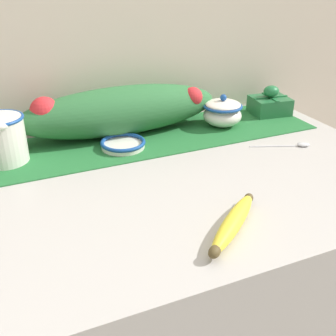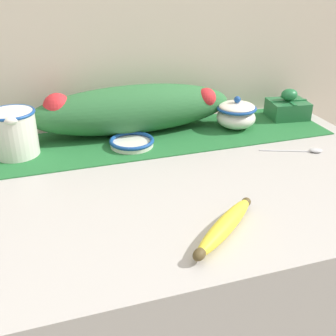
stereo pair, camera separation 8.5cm
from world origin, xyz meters
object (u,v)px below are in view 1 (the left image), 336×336
object	(u,v)px
banana	(233,223)
small_dish	(123,144)
cream_pitcher	(2,138)
gift_box	(270,104)
sugar_bowl	(222,112)
spoon	(298,145)

from	to	relation	value
banana	small_dish	bearing A→B (deg)	98.90
cream_pitcher	gift_box	distance (m)	0.82
small_dish	banana	size ratio (longest dim) A/B	0.65
cream_pitcher	banana	world-z (taller)	cream_pitcher
sugar_bowl	small_dish	distance (m)	0.33
spoon	gift_box	size ratio (longest dim) A/B	1.23
sugar_bowl	small_dish	size ratio (longest dim) A/B	0.97
small_dish	gift_box	xyz separation A→B (m)	(0.53, 0.07, 0.02)
cream_pitcher	spoon	size ratio (longest dim) A/B	0.87
cream_pitcher	banana	distance (m)	0.61
sugar_bowl	banana	world-z (taller)	sugar_bowl
small_dish	spoon	bearing A→B (deg)	-21.92
spoon	gift_box	world-z (taller)	gift_box
gift_box	spoon	bearing A→B (deg)	-108.35
small_dish	spoon	size ratio (longest dim) A/B	0.77
cream_pitcher	spoon	xyz separation A→B (m)	(0.74, -0.22, -0.06)
banana	gift_box	world-z (taller)	gift_box
gift_box	sugar_bowl	bearing A→B (deg)	-170.68
cream_pitcher	sugar_bowl	size ratio (longest dim) A/B	1.18
cream_pitcher	sugar_bowl	xyz separation A→B (m)	(0.62, -0.00, -0.02)
spoon	gift_box	xyz separation A→B (m)	(0.08, 0.25, 0.03)
gift_box	banana	bearing A→B (deg)	-131.46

